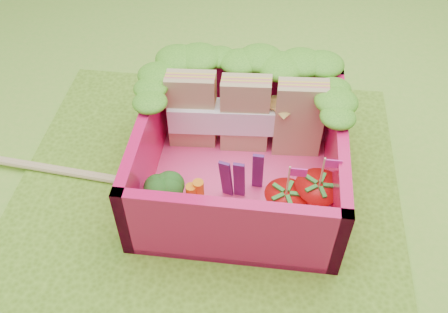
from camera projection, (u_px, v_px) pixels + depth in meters
name	position (u px, v px, depth m)	size (l,w,h in m)	color
ground	(205.00, 201.00, 3.37)	(14.00, 14.00, 0.00)	#7AC437
placemat	(205.00, 200.00, 3.36)	(2.60, 2.60, 0.03)	#5D8E20
bento_floor	(239.00, 180.00, 3.43)	(1.30, 1.30, 0.05)	#FF4184
bento_box	(240.00, 155.00, 3.25)	(1.30, 1.30, 0.55)	#DF1255
lettuce_ruffle	(248.00, 72.00, 3.33)	(1.43, 0.77, 0.11)	#2D7D16
sandwich_stack	(246.00, 115.00, 3.43)	(1.08, 0.24, 0.58)	#A58657
broccoli	(164.00, 192.00, 3.08)	(0.32, 0.32, 0.27)	#638C43
carrot_sticks	(195.00, 197.00, 3.13)	(0.11, 0.09, 0.27)	orange
purple_wedges	(241.00, 177.00, 3.17)	(0.27, 0.12, 0.38)	#4B1958
strawberry_left	(284.00, 207.00, 3.07)	(0.26, 0.26, 0.50)	red
strawberry_right	(316.00, 200.00, 3.09)	(0.29, 0.29, 0.53)	red
snap_peas	(298.00, 209.00, 3.20)	(0.61, 0.51, 0.05)	green
chopsticks	(62.00, 171.00, 3.50)	(2.28, 0.27, 0.05)	tan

